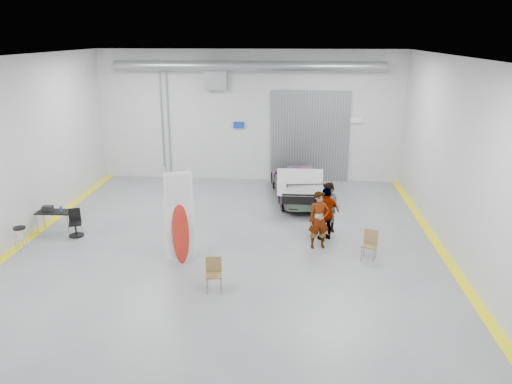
# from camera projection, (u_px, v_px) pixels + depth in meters

# --- Properties ---
(ground) EXTENTS (16.00, 16.00, 0.00)m
(ground) POSITION_uv_depth(u_px,v_px,m) (229.00, 247.00, 16.29)
(ground) COLOR slate
(ground) RESTS_ON ground
(room_shell) EXTENTS (14.02, 16.18, 6.01)m
(room_shell) POSITION_uv_depth(u_px,v_px,m) (242.00, 112.00, 17.14)
(room_shell) COLOR #BABDBF
(room_shell) RESTS_ON ground
(sedan_car) EXTENTS (2.74, 5.22, 1.44)m
(sedan_car) POSITION_uv_depth(u_px,v_px,m) (299.00, 182.00, 20.82)
(sedan_car) COLOR silver
(sedan_car) RESTS_ON ground
(person_a) EXTENTS (0.76, 0.58, 1.89)m
(person_a) POSITION_uv_depth(u_px,v_px,m) (319.00, 220.00, 15.97)
(person_a) COLOR brown
(person_a) RESTS_ON ground
(person_b) EXTENTS (1.08, 1.02, 1.76)m
(person_b) POSITION_uv_depth(u_px,v_px,m) (329.00, 207.00, 17.32)
(person_b) COLOR teal
(person_b) RESTS_ON ground
(person_c) EXTENTS (1.10, 0.99, 1.82)m
(person_c) POSITION_uv_depth(u_px,v_px,m) (326.00, 214.00, 16.60)
(person_c) COLOR #A76737
(person_c) RESTS_ON ground
(surfboard_display) EXTENTS (0.81, 0.44, 3.01)m
(surfboard_display) POSITION_uv_depth(u_px,v_px,m) (177.00, 225.00, 14.82)
(surfboard_display) COLOR white
(surfboard_display) RESTS_ON ground
(folding_chair_near) EXTENTS (0.49, 0.51, 0.91)m
(folding_chair_near) POSITION_uv_depth(u_px,v_px,m) (214.00, 281.00, 13.43)
(folding_chair_near) COLOR olive
(folding_chair_near) RESTS_ON ground
(folding_chair_far) EXTENTS (0.55, 0.58, 0.92)m
(folding_chair_far) POSITION_uv_depth(u_px,v_px,m) (369.00, 251.00, 15.29)
(folding_chair_far) COLOR olive
(folding_chair_far) RESTS_ON ground
(shop_stool) EXTENTS (0.40, 0.40, 0.78)m
(shop_stool) POSITION_uv_depth(u_px,v_px,m) (21.00, 239.00, 15.93)
(shop_stool) COLOR black
(shop_stool) RESTS_ON ground
(work_table) EXTENTS (1.20, 0.62, 0.97)m
(work_table) POSITION_uv_depth(u_px,v_px,m) (53.00, 211.00, 17.33)
(work_table) COLOR gray
(work_table) RESTS_ON ground
(office_chair) EXTENTS (0.53, 0.56, 0.94)m
(office_chair) POSITION_uv_depth(u_px,v_px,m) (76.00, 224.00, 17.07)
(office_chair) COLOR black
(office_chair) RESTS_ON ground
(trunk_lid) EXTENTS (1.68, 1.02, 0.04)m
(trunk_lid) POSITION_uv_depth(u_px,v_px,m) (300.00, 180.00, 18.46)
(trunk_lid) COLOR silver
(trunk_lid) RESTS_ON sedan_car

